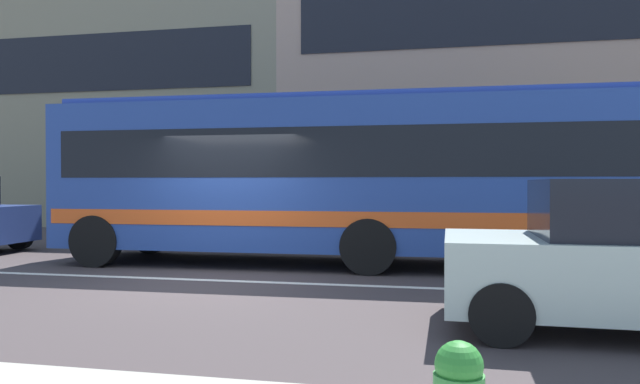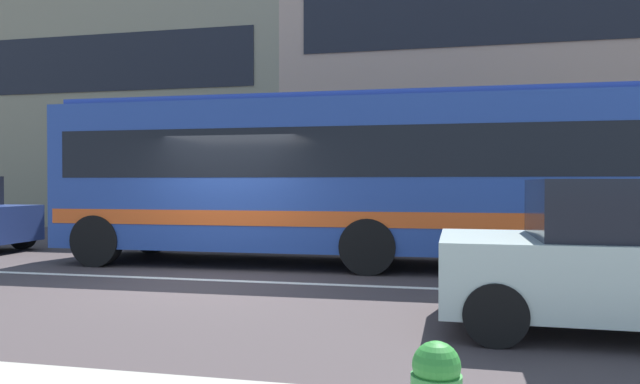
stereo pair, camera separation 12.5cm
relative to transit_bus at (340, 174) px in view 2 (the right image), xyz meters
The scene contains 5 objects.
ground_plane 3.42m from the transit_bus, 129.66° to the right, with size 160.00×160.00×0.00m, color #3E3636.
lane_centre_line 3.41m from the transit_bus, 129.66° to the right, with size 60.00×0.16×0.01m, color silver.
apartment_block_left 19.30m from the transit_bus, 139.75° to the left, with size 22.11×9.56×10.26m.
apartment_block_right 14.94m from the transit_bus, 59.19° to the left, with size 21.56×9.56×12.30m.
transit_bus is the anchor object (origin of this frame).
Camera 2 is at (3.92, -9.05, 1.62)m, focal length 32.65 mm.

